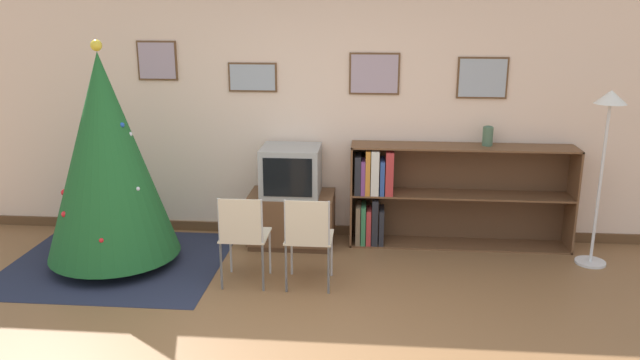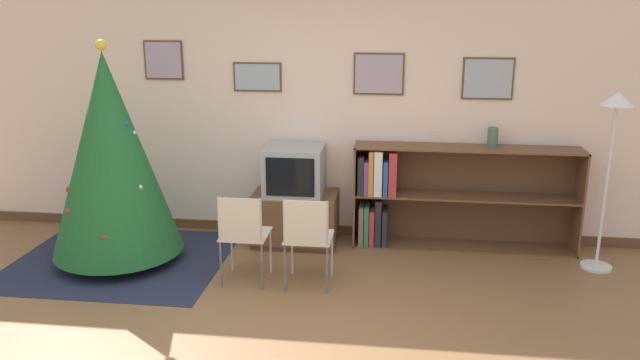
# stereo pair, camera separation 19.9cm
# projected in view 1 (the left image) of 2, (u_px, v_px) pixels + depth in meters

# --- Properties ---
(wall_back) EXTENTS (8.02, 0.11, 2.70)m
(wall_back) POSITION_uv_depth(u_px,v_px,m) (314.00, 107.00, 6.34)
(wall_back) COLOR beige
(wall_back) RESTS_ON ground_plane
(area_rug) EXTENTS (1.98, 1.72, 0.01)m
(area_rug) POSITION_uv_depth(u_px,v_px,m) (117.00, 263.00, 5.90)
(area_rug) COLOR #23283D
(area_rug) RESTS_ON ground_plane
(christmas_tree) EXTENTS (1.20, 1.20, 2.07)m
(christmas_tree) POSITION_uv_depth(u_px,v_px,m) (107.00, 157.00, 5.62)
(christmas_tree) COLOR maroon
(christmas_tree) RESTS_ON area_rug
(tv_console) EXTENTS (0.85, 0.55, 0.53)m
(tv_console) POSITION_uv_depth(u_px,v_px,m) (292.00, 219.00, 6.33)
(tv_console) COLOR #4C311E
(tv_console) RESTS_ON ground_plane
(television) EXTENTS (0.57, 0.52, 0.49)m
(television) POSITION_uv_depth(u_px,v_px,m) (291.00, 171.00, 6.19)
(television) COLOR #9E9E99
(television) RESTS_ON tv_console
(folding_chair_left) EXTENTS (0.40, 0.40, 0.82)m
(folding_chair_left) POSITION_uv_depth(u_px,v_px,m) (243.00, 234.00, 5.31)
(folding_chair_left) COLOR beige
(folding_chair_left) RESTS_ON ground_plane
(folding_chair_right) EXTENTS (0.40, 0.40, 0.82)m
(folding_chair_right) POSITION_uv_depth(u_px,v_px,m) (308.00, 236.00, 5.26)
(folding_chair_right) COLOR beige
(folding_chair_right) RESTS_ON ground_plane
(bookshelf) EXTENTS (2.19, 0.36, 1.03)m
(bookshelf) POSITION_uv_depth(u_px,v_px,m) (423.00, 195.00, 6.26)
(bookshelf) COLOR brown
(bookshelf) RESTS_ON ground_plane
(vase) EXTENTS (0.10, 0.10, 0.19)m
(vase) POSITION_uv_depth(u_px,v_px,m) (488.00, 136.00, 6.07)
(vase) COLOR #47664C
(vase) RESTS_ON bookshelf
(standing_lamp) EXTENTS (0.28, 0.28, 1.64)m
(standing_lamp) POSITION_uv_depth(u_px,v_px,m) (607.00, 133.00, 5.55)
(standing_lamp) COLOR silver
(standing_lamp) RESTS_ON ground_plane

